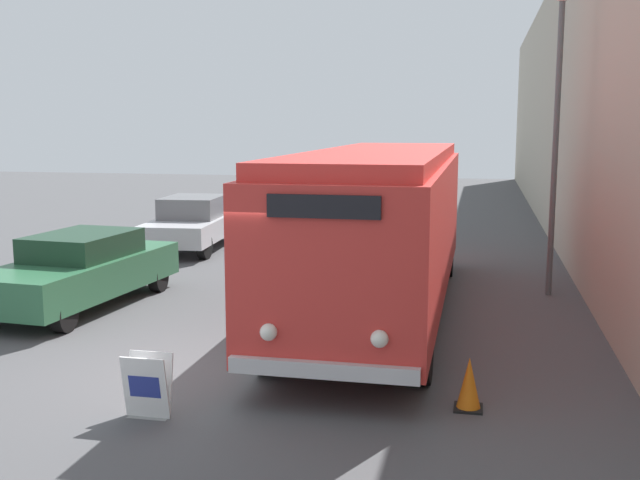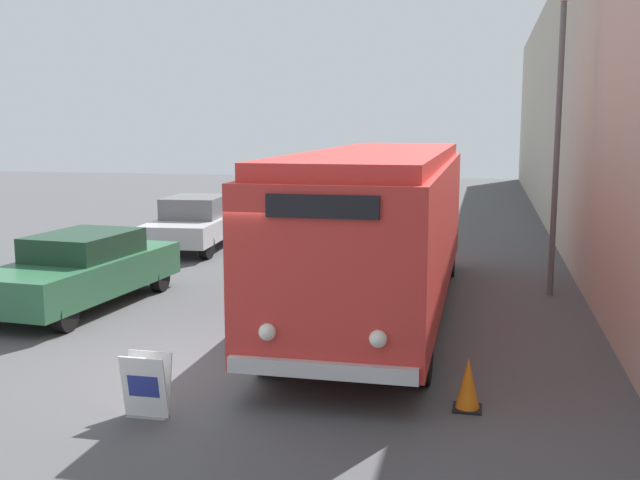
% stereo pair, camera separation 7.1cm
% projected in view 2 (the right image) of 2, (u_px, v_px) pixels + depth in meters
% --- Properties ---
extents(ground_plane, '(80.00, 80.00, 0.00)m').
position_uv_depth(ground_plane, '(208.00, 373.00, 10.81)').
color(ground_plane, '#4C4C4F').
extents(building_wall_right, '(0.30, 60.00, 8.24)m').
position_uv_depth(building_wall_right, '(580.00, 101.00, 18.53)').
color(building_wall_right, '#B2A893').
rests_on(building_wall_right, ground_plane).
extents(vintage_bus, '(2.50, 10.47, 3.08)m').
position_uv_depth(vintage_bus, '(381.00, 222.00, 13.96)').
color(vintage_bus, black).
rests_on(vintage_bus, ground_plane).
extents(sign_board, '(0.57, 0.30, 0.80)m').
position_uv_depth(sign_board, '(146.00, 387.00, 9.14)').
color(sign_board, gray).
rests_on(sign_board, ground_plane).
extents(streetlamp, '(0.36, 0.36, 6.31)m').
position_uv_depth(streetlamp, '(559.00, 97.00, 15.10)').
color(streetlamp, '#595E60').
rests_on(streetlamp, ground_plane).
extents(parked_car_near, '(2.17, 4.84, 1.45)m').
position_uv_depth(parked_car_near, '(82.00, 269.00, 14.62)').
color(parked_car_near, black).
rests_on(parked_car_near, ground_plane).
extents(parked_car_mid, '(2.16, 4.57, 1.50)m').
position_uv_depth(parked_car_mid, '(195.00, 222.00, 21.38)').
color(parked_car_mid, black).
rests_on(parked_car_mid, ground_plane).
extents(parked_car_far, '(2.31, 4.31, 1.43)m').
position_uv_depth(parked_car_far, '(266.00, 203.00, 26.86)').
color(parked_car_far, black).
rests_on(parked_car_far, ground_plane).
extents(traffic_cone, '(0.36, 0.36, 0.68)m').
position_uv_depth(traffic_cone, '(468.00, 384.00, 9.37)').
color(traffic_cone, black).
rests_on(traffic_cone, ground_plane).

